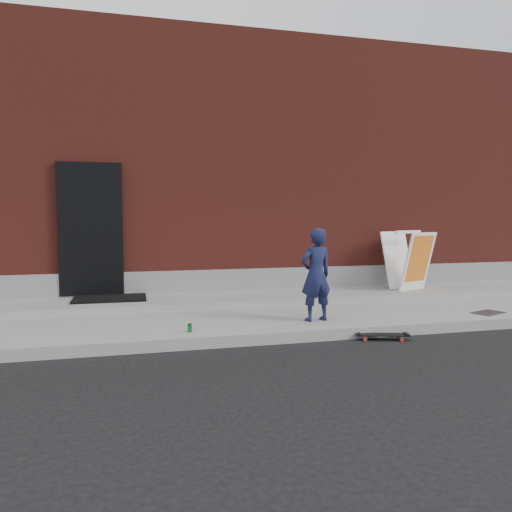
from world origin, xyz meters
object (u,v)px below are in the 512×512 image
object	(u,v)px
child	(316,275)
skateboard	(382,335)
soda_can	(190,328)
pizza_sign	(409,260)

from	to	relation	value
child	skateboard	size ratio (longest dim) A/B	1.86
child	soda_can	xyz separation A→B (m)	(-1.80, -0.25, -0.60)
child	pizza_sign	distance (m)	3.11
child	pizza_sign	bearing A→B (deg)	-155.27
skateboard	pizza_sign	size ratio (longest dim) A/B	0.63
soda_can	skateboard	bearing A→B (deg)	-10.14
skateboard	soda_can	bearing A→B (deg)	169.86
child	skateboard	world-z (taller)	child
child	skateboard	bearing A→B (deg)	123.67
child	pizza_sign	world-z (taller)	child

